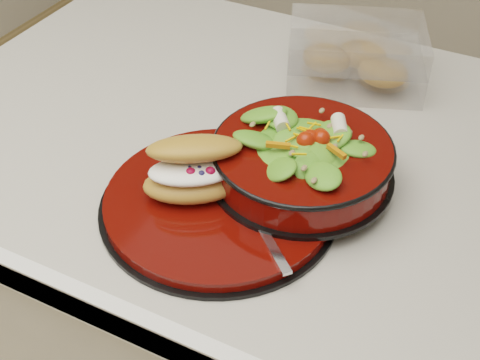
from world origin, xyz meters
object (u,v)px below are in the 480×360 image
at_px(island_counter, 303,344).
at_px(croissant, 194,170).
at_px(fork, 259,224).
at_px(pastry_box, 356,56).
at_px(dinner_plate, 219,203).
at_px(salad_bowl, 303,154).

distance_m(island_counter, croissant, 0.54).
relative_size(fork, pastry_box, 0.51).
xyz_separation_m(island_counter, pastry_box, (-0.03, 0.20, 0.49)).
bearing_deg(croissant, pastry_box, 45.82).
distance_m(dinner_plate, pastry_box, 0.38).
height_order(croissant, fork, croissant).
bearing_deg(fork, salad_bowl, 37.77).
xyz_separation_m(island_counter, salad_bowl, (0.00, -0.08, 0.50)).
bearing_deg(pastry_box, island_counter, -103.47).
bearing_deg(fork, island_counter, 39.91).
relative_size(island_counter, dinner_plate, 4.05).
relative_size(dinner_plate, pastry_box, 1.22).
bearing_deg(island_counter, pastry_box, 97.79).
height_order(island_counter, dinner_plate, dinner_plate).
height_order(dinner_plate, fork, fork).
relative_size(salad_bowl, croissant, 1.71).
relative_size(island_counter, croissant, 8.78).
height_order(salad_bowl, croissant, salad_bowl).
xyz_separation_m(dinner_plate, salad_bowl, (0.08, 0.09, 0.05)).
xyz_separation_m(island_counter, fork, (-0.01, -0.19, 0.47)).
xyz_separation_m(dinner_plate, fork, (0.07, -0.02, 0.01)).
xyz_separation_m(fork, pastry_box, (-0.02, 0.39, 0.02)).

